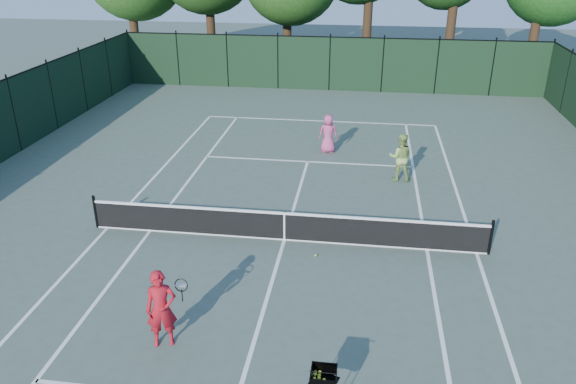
# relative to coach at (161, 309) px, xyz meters

# --- Properties ---
(ground) EXTENTS (90.00, 90.00, 0.00)m
(ground) POSITION_rel_coach_xyz_m (1.93, 4.92, -0.91)
(ground) COLOR #455449
(ground) RESTS_ON ground
(sideline_doubles_left) EXTENTS (0.10, 23.77, 0.01)m
(sideline_doubles_left) POSITION_rel_coach_xyz_m (-3.56, 4.92, -0.90)
(sideline_doubles_left) COLOR white
(sideline_doubles_left) RESTS_ON ground
(sideline_doubles_right) EXTENTS (0.10, 23.77, 0.01)m
(sideline_doubles_right) POSITION_rel_coach_xyz_m (7.41, 4.92, -0.90)
(sideline_doubles_right) COLOR white
(sideline_doubles_right) RESTS_ON ground
(sideline_singles_left) EXTENTS (0.10, 23.77, 0.01)m
(sideline_singles_left) POSITION_rel_coach_xyz_m (-2.19, 4.92, -0.90)
(sideline_singles_left) COLOR white
(sideline_singles_left) RESTS_ON ground
(sideline_singles_right) EXTENTS (0.10, 23.77, 0.01)m
(sideline_singles_right) POSITION_rel_coach_xyz_m (6.04, 4.92, -0.90)
(sideline_singles_right) COLOR white
(sideline_singles_right) RESTS_ON ground
(baseline_far) EXTENTS (10.97, 0.10, 0.01)m
(baseline_far) POSITION_rel_coach_xyz_m (1.93, 16.80, -0.90)
(baseline_far) COLOR white
(baseline_far) RESTS_ON ground
(service_line_far) EXTENTS (8.23, 0.10, 0.01)m
(service_line_far) POSITION_rel_coach_xyz_m (1.93, 11.32, -0.90)
(service_line_far) COLOR white
(service_line_far) RESTS_ON ground
(center_service_line) EXTENTS (0.10, 12.80, 0.01)m
(center_service_line) POSITION_rel_coach_xyz_m (1.93, 4.92, -0.90)
(center_service_line) COLOR white
(center_service_line) RESTS_ON ground
(tennis_net) EXTENTS (11.69, 0.09, 1.06)m
(tennis_net) POSITION_rel_coach_xyz_m (1.93, 4.92, -0.43)
(tennis_net) COLOR black
(tennis_net) RESTS_ON ground
(fence_far) EXTENTS (24.00, 0.05, 3.00)m
(fence_far) POSITION_rel_coach_xyz_m (1.93, 22.92, 0.59)
(fence_far) COLOR black
(fence_far) RESTS_ON ground
(coach) EXTENTS (0.84, 0.84, 1.81)m
(coach) POSITION_rel_coach_xyz_m (0.00, 0.00, 0.00)
(coach) COLOR #B51420
(coach) RESTS_ON ground
(player_pink) EXTENTS (0.79, 0.53, 1.59)m
(player_pink) POSITION_rel_coach_xyz_m (2.64, 12.56, -0.11)
(player_pink) COLOR #C6467C
(player_pink) RESTS_ON ground
(player_green) EXTENTS (0.87, 0.69, 1.76)m
(player_green) POSITION_rel_coach_xyz_m (5.44, 9.98, -0.02)
(player_green) COLOR #99BB5D
(player_green) RESTS_ON ground
(ball_hopper) EXTENTS (0.60, 0.60, 0.92)m
(ball_hopper) POSITION_rel_coach_xyz_m (3.58, -1.42, -0.13)
(ball_hopper) COLOR black
(ball_hopper) RESTS_ON ground
(loose_ball_midcourt) EXTENTS (0.07, 0.07, 0.07)m
(loose_ball_midcourt) POSITION_rel_coach_xyz_m (2.93, 4.12, -0.87)
(loose_ball_midcourt) COLOR #C5D42B
(loose_ball_midcourt) RESTS_ON ground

